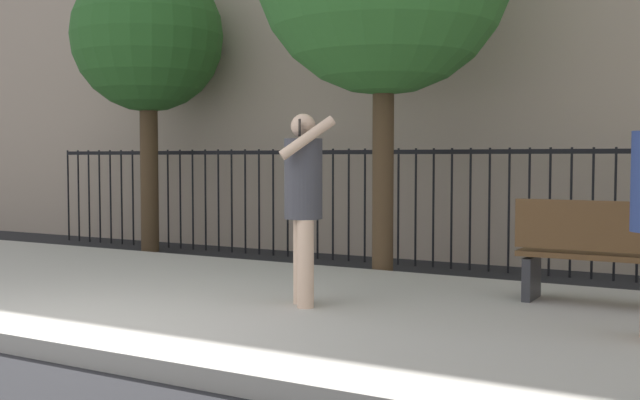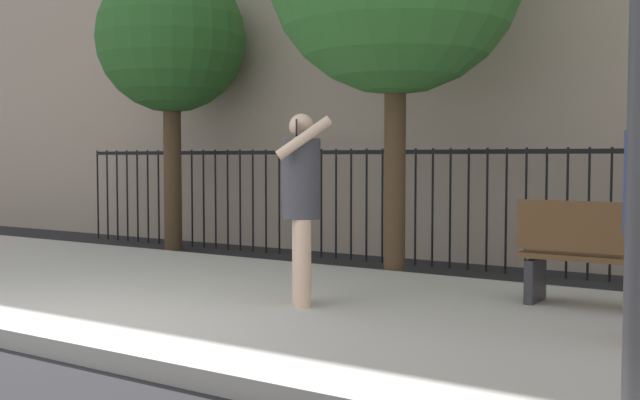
% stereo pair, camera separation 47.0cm
% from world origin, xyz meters
% --- Properties ---
extents(ground_plane, '(60.00, 60.00, 0.00)m').
position_xyz_m(ground_plane, '(0.00, 0.00, 0.00)').
color(ground_plane, black).
extents(sidewalk, '(28.00, 4.40, 0.15)m').
position_xyz_m(sidewalk, '(0.00, 2.20, 0.07)').
color(sidewalk, '#B2ADA3').
rests_on(sidewalk, ground).
extents(iron_fence, '(12.03, 0.04, 1.60)m').
position_xyz_m(iron_fence, '(0.00, 5.90, 1.02)').
color(iron_fence, black).
rests_on(iron_fence, ground).
extents(pedestrian_on_phone, '(0.67, 0.70, 1.71)m').
position_xyz_m(pedestrian_on_phone, '(1.14, 2.09, 1.15)').
color(pedestrian_on_phone, beige).
rests_on(pedestrian_on_phone, sidewalk).
extents(street_bench, '(1.60, 0.45, 0.95)m').
position_xyz_m(street_bench, '(3.55, 3.32, 0.65)').
color(street_bench, brown).
rests_on(street_bench, sidewalk).
extents(street_tree_far, '(2.34, 2.34, 4.52)m').
position_xyz_m(street_tree_far, '(-3.63, 5.38, 3.32)').
color(street_tree_far, '#4C3823').
rests_on(street_tree_far, ground).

